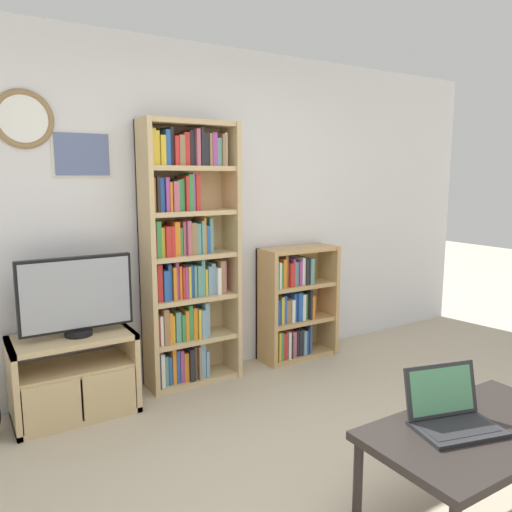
# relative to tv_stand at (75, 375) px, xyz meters

# --- Properties ---
(wall_back) EXTENTS (6.37, 0.09, 2.60)m
(wall_back) POSITION_rel_tv_stand_xyz_m (0.92, 0.29, 1.03)
(wall_back) COLOR silver
(wall_back) RESTS_ON ground_plane
(tv_stand) EXTENTS (0.78, 0.44, 0.55)m
(tv_stand) POSITION_rel_tv_stand_xyz_m (0.00, 0.00, 0.00)
(tv_stand) COLOR tan
(tv_stand) RESTS_ON ground_plane
(television) EXTENTS (0.72, 0.18, 0.53)m
(television) POSITION_rel_tv_stand_xyz_m (0.04, -0.01, 0.54)
(television) COLOR black
(television) RESTS_ON tv_stand
(bookshelf_tall) EXTENTS (0.73, 0.28, 2.00)m
(bookshelf_tall) POSITION_rel_tv_stand_xyz_m (0.88, 0.12, 0.73)
(bookshelf_tall) COLOR tan
(bookshelf_tall) RESTS_ON ground_plane
(bookshelf_short) EXTENTS (0.70, 0.29, 0.99)m
(bookshelf_short) POSITION_rel_tv_stand_xyz_m (1.88, 0.11, 0.20)
(bookshelf_short) COLOR tan
(bookshelf_short) RESTS_ON ground_plane
(coffee_table) EXTENTS (1.09, 0.59, 0.46)m
(coffee_table) POSITION_rel_tv_stand_xyz_m (1.36, -2.07, 0.14)
(coffee_table) COLOR black
(coffee_table) RESTS_ON ground_plane
(laptop) EXTENTS (0.44, 0.37, 0.26)m
(laptop) POSITION_rel_tv_stand_xyz_m (1.25, -1.99, 0.25)
(laptop) COLOR #232326
(laptop) RESTS_ON coffee_table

